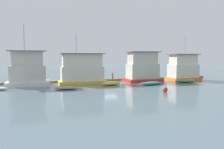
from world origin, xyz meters
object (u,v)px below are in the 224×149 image
object	(u,v)px
dinghy_green	(185,81)
houseboat_red	(142,68)
dinghy_teal	(151,83)
dinghy_grey	(66,88)
houseboat_white	(28,71)
mooring_post_near_right	(173,75)
buoy_red	(165,90)
mooring_post_centre	(113,77)
mooring_post_far_right	(102,78)
houseboat_orange	(183,68)
dinghy_yellow	(111,83)
houseboat_yellow	(82,70)

from	to	relation	value
dinghy_green	houseboat_red	bearing A→B (deg)	148.82
dinghy_teal	dinghy_grey	bearing A→B (deg)	-177.28
houseboat_white	mooring_post_near_right	size ratio (longest dim) A/B	6.90
dinghy_grey	mooring_post_near_right	distance (m)	23.18
buoy_red	mooring_post_centre	bearing A→B (deg)	98.62
dinghy_green	mooring_post_centre	world-z (taller)	mooring_post_centre
mooring_post_far_right	houseboat_red	bearing A→B (deg)	-20.51
mooring_post_centre	houseboat_orange	bearing A→B (deg)	-10.58
dinghy_teal	mooring_post_far_right	world-z (taller)	mooring_post_far_right
houseboat_red	houseboat_orange	xyz separation A→B (m)	(8.41, 0.01, -0.12)
dinghy_grey	dinghy_green	distance (m)	20.03
dinghy_yellow	mooring_post_near_right	distance (m)	15.78
houseboat_orange	mooring_post_near_right	bearing A→B (deg)	99.90
mooring_post_centre	buoy_red	world-z (taller)	mooring_post_centre
dinghy_teal	mooring_post_centre	world-z (taller)	mooring_post_centre
houseboat_white	houseboat_yellow	xyz separation A→B (m)	(8.20, 0.44, 0.07)
houseboat_orange	mooring_post_centre	bearing A→B (deg)	169.42
houseboat_white	dinghy_yellow	world-z (taller)	houseboat_white
dinghy_green	houseboat_orange	bearing A→B (deg)	58.72
houseboat_orange	houseboat_white	bearing A→B (deg)	-179.99
houseboat_yellow	dinghy_yellow	xyz separation A→B (m)	(3.77, -3.51, -1.95)
houseboat_red	dinghy_green	size ratio (longest dim) A/B	1.64
houseboat_red	mooring_post_centre	size ratio (longest dim) A/B	4.33
mooring_post_centre	buoy_red	size ratio (longest dim) A/B	2.26
houseboat_red	dinghy_teal	world-z (taller)	houseboat_red
houseboat_yellow	dinghy_green	world-z (taller)	houseboat_yellow
dinghy_grey	mooring_post_centre	size ratio (longest dim) A/B	2.28
dinghy_teal	dinghy_green	world-z (taller)	dinghy_green
houseboat_red	dinghy_teal	xyz separation A→B (m)	(-0.84, -4.81, -2.08)
houseboat_yellow	dinghy_teal	size ratio (longest dim) A/B	1.88
houseboat_orange	dinghy_grey	distance (m)	22.97
mooring_post_far_right	dinghy_green	bearing A→B (deg)	-25.91
houseboat_orange	mooring_post_near_right	distance (m)	2.94
mooring_post_near_right	mooring_post_far_right	bearing A→B (deg)	180.00
houseboat_yellow	mooring_post_centre	bearing A→B (deg)	19.07
houseboat_yellow	buoy_red	size ratio (longest dim) A/B	12.68
houseboat_red	mooring_post_centre	world-z (taller)	houseboat_red
mooring_post_centre	dinghy_teal	bearing A→B (deg)	-61.95
dinghy_grey	buoy_red	distance (m)	12.78
dinghy_grey	buoy_red	size ratio (longest dim) A/B	5.16
houseboat_white	houseboat_red	size ratio (longest dim) A/B	1.45
dinghy_yellow	mooring_post_centre	bearing A→B (deg)	69.37
dinghy_yellow	buoy_red	distance (m)	9.45
houseboat_white	mooring_post_near_right	bearing A→B (deg)	5.25
houseboat_white	dinghy_green	bearing A→B (deg)	-8.50
houseboat_red	buoy_red	world-z (taller)	houseboat_red
houseboat_white	dinghy_grey	size ratio (longest dim) A/B	2.76
houseboat_yellow	buoy_red	distance (m)	14.51
houseboat_orange	houseboat_red	bearing A→B (deg)	-179.93
houseboat_white	dinghy_grey	world-z (taller)	houseboat_white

